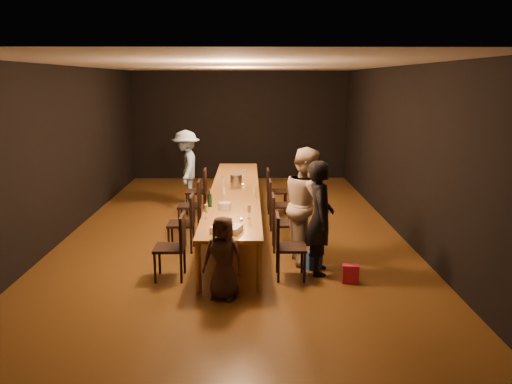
{
  "coord_description": "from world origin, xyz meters",
  "views": [
    {
      "loc": [
        0.27,
        -9.05,
        2.75
      ],
      "look_at": [
        0.38,
        -1.29,
        1.0
      ],
      "focal_mm": 35.0,
      "sensor_mm": 36.0,
      "label": 1
    }
  ],
  "objects_px": {
    "chair_right_3": "(277,191)",
    "birthday_cake": "(227,229)",
    "child": "(223,258)",
    "plate_stack": "(225,206)",
    "chair_left_1": "(181,223)",
    "chair_left_2": "(189,205)",
    "champagne_bottle": "(210,197)",
    "chair_right_2": "(280,205)",
    "chair_left_0": "(169,247)",
    "chair_right_0": "(291,246)",
    "woman_birthday": "(320,218)",
    "man_blue": "(186,167)",
    "chair_left_3": "(196,191)",
    "table": "(235,192)",
    "ice_bucket": "(236,181)",
    "chair_right_1": "(285,223)",
    "woman_tan": "(307,205)"
  },
  "relations": [
    {
      "from": "chair_left_1",
      "to": "chair_right_3",
      "type": "bearing_deg",
      "value": -35.31
    },
    {
      "from": "birthday_cake",
      "to": "chair_right_2",
      "type": "bearing_deg",
      "value": 88.1
    },
    {
      "from": "child",
      "to": "chair_right_0",
      "type": "bearing_deg",
      "value": 53.66
    },
    {
      "from": "chair_left_3",
      "to": "ice_bucket",
      "type": "bearing_deg",
      "value": -137.88
    },
    {
      "from": "birthday_cake",
      "to": "plate_stack",
      "type": "relative_size",
      "value": 2.2
    },
    {
      "from": "chair_left_1",
      "to": "chair_left_2",
      "type": "relative_size",
      "value": 1.0
    },
    {
      "from": "ice_bucket",
      "to": "chair_right_2",
      "type": "bearing_deg",
      "value": -16.13
    },
    {
      "from": "chair_right_0",
      "to": "chair_right_2",
      "type": "relative_size",
      "value": 1.0
    },
    {
      "from": "child",
      "to": "plate_stack",
      "type": "height_order",
      "value": "child"
    },
    {
      "from": "chair_right_1",
      "to": "chair_right_3",
      "type": "height_order",
      "value": "same"
    },
    {
      "from": "chair_right_3",
      "to": "ice_bucket",
      "type": "xyz_separation_m",
      "value": [
        -0.83,
        -0.96,
        0.41
      ]
    },
    {
      "from": "chair_right_1",
      "to": "woman_tan",
      "type": "distance_m",
      "value": 0.7
    },
    {
      "from": "birthday_cake",
      "to": "plate_stack",
      "type": "height_order",
      "value": "plate_stack"
    },
    {
      "from": "chair_right_0",
      "to": "woman_birthday",
      "type": "height_order",
      "value": "woman_birthday"
    },
    {
      "from": "chair_left_1",
      "to": "chair_left_0",
      "type": "bearing_deg",
      "value": -180.0
    },
    {
      "from": "champagne_bottle",
      "to": "plate_stack",
      "type": "bearing_deg",
      "value": -36.33
    },
    {
      "from": "woman_birthday",
      "to": "champagne_bottle",
      "type": "bearing_deg",
      "value": 63.77
    },
    {
      "from": "chair_right_0",
      "to": "woman_birthday",
      "type": "relative_size",
      "value": 0.56
    },
    {
      "from": "table",
      "to": "chair_right_2",
      "type": "relative_size",
      "value": 6.45
    },
    {
      "from": "chair_left_0",
      "to": "chair_left_3",
      "type": "relative_size",
      "value": 1.0
    },
    {
      "from": "chair_right_0",
      "to": "chair_left_3",
      "type": "bearing_deg",
      "value": -154.72
    },
    {
      "from": "ice_bucket",
      "to": "chair_right_0",
      "type": "bearing_deg",
      "value": -72.5
    },
    {
      "from": "man_blue",
      "to": "ice_bucket",
      "type": "distance_m",
      "value": 2.16
    },
    {
      "from": "chair_right_2",
      "to": "chair_left_2",
      "type": "height_order",
      "value": "same"
    },
    {
      "from": "table",
      "to": "child",
      "type": "xyz_separation_m",
      "value": [
        -0.06,
        -3.06,
        -0.16
      ]
    },
    {
      "from": "chair_left_0",
      "to": "plate_stack",
      "type": "bearing_deg",
      "value": -36.98
    },
    {
      "from": "chair_right_3",
      "to": "ice_bucket",
      "type": "height_order",
      "value": "ice_bucket"
    },
    {
      "from": "chair_right_3",
      "to": "birthday_cake",
      "type": "relative_size",
      "value": 2.07
    },
    {
      "from": "man_blue",
      "to": "child",
      "type": "relative_size",
      "value": 1.53
    },
    {
      "from": "chair_left_0",
      "to": "table",
      "type": "bearing_deg",
      "value": -19.5
    },
    {
      "from": "chair_left_0",
      "to": "chair_left_3",
      "type": "height_order",
      "value": "same"
    },
    {
      "from": "chair_left_2",
      "to": "chair_right_0",
      "type": "bearing_deg",
      "value": -144.69
    },
    {
      "from": "chair_left_0",
      "to": "champagne_bottle",
      "type": "xyz_separation_m",
      "value": [
        0.48,
        1.16,
        0.44
      ]
    },
    {
      "from": "woman_tan",
      "to": "child",
      "type": "height_order",
      "value": "woman_tan"
    },
    {
      "from": "table",
      "to": "chair_right_3",
      "type": "relative_size",
      "value": 6.45
    },
    {
      "from": "ice_bucket",
      "to": "man_blue",
      "type": "bearing_deg",
      "value": 122.8
    },
    {
      "from": "chair_left_1",
      "to": "plate_stack",
      "type": "distance_m",
      "value": 0.84
    },
    {
      "from": "man_blue",
      "to": "child",
      "type": "height_order",
      "value": "man_blue"
    },
    {
      "from": "man_blue",
      "to": "child",
      "type": "xyz_separation_m",
      "value": [
        1.09,
        -5.11,
        -0.29
      ]
    },
    {
      "from": "chair_right_2",
      "to": "chair_left_1",
      "type": "distance_m",
      "value": 2.08
    },
    {
      "from": "chair_left_1",
      "to": "chair_right_0",
      "type": "bearing_deg",
      "value": -125.22
    },
    {
      "from": "woman_birthday",
      "to": "chair_right_3",
      "type": "bearing_deg",
      "value": 11.18
    },
    {
      "from": "plate_stack",
      "to": "birthday_cake",
      "type": "bearing_deg",
      "value": -86.03
    },
    {
      "from": "woman_birthday",
      "to": "table",
      "type": "bearing_deg",
      "value": 34.14
    },
    {
      "from": "chair_left_3",
      "to": "child",
      "type": "distance_m",
      "value": 4.33
    },
    {
      "from": "chair_right_2",
      "to": "woman_tan",
      "type": "relative_size",
      "value": 0.53
    },
    {
      "from": "chair_right_3",
      "to": "man_blue",
      "type": "distance_m",
      "value": 2.2
    },
    {
      "from": "chair_right_2",
      "to": "chair_left_0",
      "type": "bearing_deg",
      "value": -35.31
    },
    {
      "from": "chair_left_3",
      "to": "champagne_bottle",
      "type": "relative_size",
      "value": 3.03
    },
    {
      "from": "chair_right_3",
      "to": "child",
      "type": "relative_size",
      "value": 0.85
    }
  ]
}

